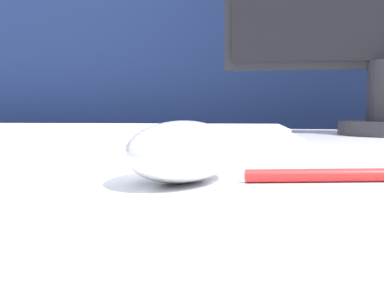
% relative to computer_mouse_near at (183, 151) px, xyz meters
% --- Properties ---
extents(partition_panel, '(5.00, 0.03, 1.09)m').
position_rel_computer_mouse_near_xyz_m(partition_panel, '(-0.08, 0.79, -0.23)').
color(partition_panel, navy).
rests_on(partition_panel, ground_plane).
extents(computer_mouse_near, '(0.07, 0.11, 0.04)m').
position_rel_computer_mouse_near_xyz_m(computer_mouse_near, '(0.00, 0.00, 0.00)').
color(computer_mouse_near, white).
rests_on(computer_mouse_near, desk).
extents(keyboard, '(0.39, 0.18, 0.02)m').
position_rel_computer_mouse_near_xyz_m(keyboard, '(-0.12, 0.19, -0.01)').
color(keyboard, white).
rests_on(keyboard, desk).
extents(pen, '(0.14, 0.04, 0.01)m').
position_rel_computer_mouse_near_xyz_m(pen, '(0.10, 0.02, -0.01)').
color(pen, red).
rests_on(pen, desk).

